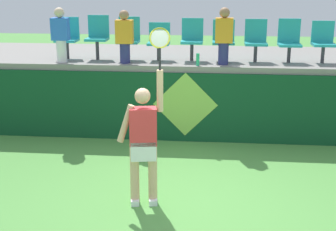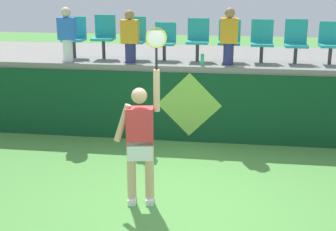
% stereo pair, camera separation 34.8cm
% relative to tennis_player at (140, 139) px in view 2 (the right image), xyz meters
% --- Properties ---
extents(ground_plane, '(40.00, 40.00, 0.00)m').
position_rel_tennis_player_xyz_m(ground_plane, '(0.50, 0.05, -0.98)').
color(ground_plane, '#519342').
extents(court_back_wall, '(12.08, 0.20, 1.38)m').
position_rel_tennis_player_xyz_m(court_back_wall, '(0.50, 2.86, -0.29)').
color(court_back_wall, '#0F4223').
rests_on(court_back_wall, ground_plane).
extents(spectator_platform, '(12.08, 2.91, 0.12)m').
position_rel_tennis_player_xyz_m(spectator_platform, '(0.50, 4.26, 0.47)').
color(spectator_platform, gray).
rests_on(spectator_platform, court_back_wall).
extents(tennis_player, '(0.75, 0.32, 2.54)m').
position_rel_tennis_player_xyz_m(tennis_player, '(0.00, 0.00, 0.00)').
color(tennis_player, white).
rests_on(tennis_player, ground_plane).
extents(water_bottle, '(0.07, 0.07, 0.24)m').
position_rel_tennis_player_xyz_m(water_bottle, '(0.64, 2.93, 0.64)').
color(water_bottle, '#26B272').
rests_on(water_bottle, spectator_platform).
extents(stadium_chair_0, '(0.44, 0.42, 0.85)m').
position_rel_tennis_player_xyz_m(stadium_chair_0, '(-2.11, 3.54, 0.99)').
color(stadium_chair_0, '#38383D').
rests_on(stadium_chair_0, spectator_platform).
extents(stadium_chair_1, '(0.44, 0.42, 0.89)m').
position_rel_tennis_player_xyz_m(stadium_chair_1, '(-1.47, 3.54, 1.02)').
color(stadium_chair_1, '#38383D').
rests_on(stadium_chair_1, spectator_platform).
extents(stadium_chair_2, '(0.44, 0.42, 0.87)m').
position_rel_tennis_player_xyz_m(stadium_chair_2, '(-0.82, 3.55, 0.99)').
color(stadium_chair_2, '#38383D').
rests_on(stadium_chair_2, spectator_platform).
extents(stadium_chair_3, '(0.44, 0.42, 0.76)m').
position_rel_tennis_player_xyz_m(stadium_chair_3, '(-0.19, 3.54, 0.94)').
color(stadium_chair_3, '#38383D').
rests_on(stadium_chair_3, spectator_platform).
extents(stadium_chair_4, '(0.44, 0.42, 0.85)m').
position_rel_tennis_player_xyz_m(stadium_chair_4, '(0.49, 3.54, 0.99)').
color(stadium_chair_4, '#38383D').
rests_on(stadium_chair_4, spectator_platform).
extents(stadium_chair_5, '(0.44, 0.42, 0.82)m').
position_rel_tennis_player_xyz_m(stadium_chair_5, '(1.13, 3.54, 0.98)').
color(stadium_chair_5, '#38383D').
rests_on(stadium_chair_5, spectator_platform).
extents(stadium_chair_6, '(0.44, 0.42, 0.84)m').
position_rel_tennis_player_xyz_m(stadium_chair_6, '(1.78, 3.54, 0.98)').
color(stadium_chair_6, '#38383D').
rests_on(stadium_chair_6, spectator_platform).
extents(stadium_chair_7, '(0.44, 0.42, 0.86)m').
position_rel_tennis_player_xyz_m(stadium_chair_7, '(2.44, 3.55, 0.98)').
color(stadium_chair_7, '#38383D').
rests_on(stadium_chair_7, spectator_platform).
extents(stadium_chair_8, '(0.44, 0.42, 0.82)m').
position_rel_tennis_player_xyz_m(stadium_chair_8, '(3.11, 3.54, 0.97)').
color(stadium_chair_8, '#38383D').
rests_on(stadium_chair_8, spectator_platform).
extents(spectator_0, '(0.34, 0.20, 1.04)m').
position_rel_tennis_player_xyz_m(spectator_0, '(-0.82, 3.08, 1.06)').
color(spectator_0, navy).
rests_on(spectator_0, spectator_platform).
extents(spectator_1, '(0.34, 0.20, 1.10)m').
position_rel_tennis_player_xyz_m(spectator_1, '(1.13, 3.13, 1.10)').
color(spectator_1, navy).
rests_on(spectator_1, spectator_platform).
extents(spectator_2, '(0.34, 0.20, 1.08)m').
position_rel_tennis_player_xyz_m(spectator_2, '(-2.11, 3.08, 1.10)').
color(spectator_2, white).
rests_on(spectator_2, spectator_platform).
extents(wall_signage_mount, '(1.27, 0.01, 1.40)m').
position_rel_tennis_player_xyz_m(wall_signage_mount, '(0.42, 2.75, -0.97)').
color(wall_signage_mount, '#0F4223').
rests_on(wall_signage_mount, ground_plane).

